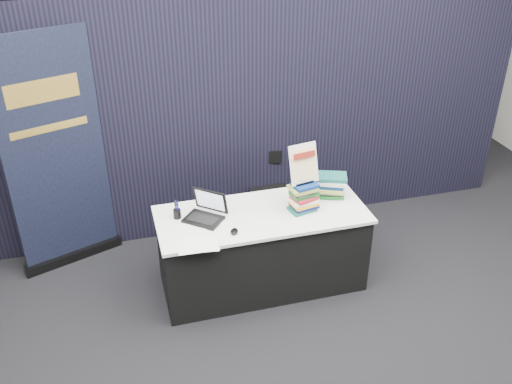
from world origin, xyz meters
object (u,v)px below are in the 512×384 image
(book_stack_short, at_px, (331,185))
(stacking_chair, at_px, (268,189))
(book_stack_tall, at_px, (303,197))
(laptop, at_px, (202,212))
(display_table, at_px, (262,249))
(info_sign, at_px, (304,164))
(pullup_banner, at_px, (58,169))

(book_stack_short, height_order, stacking_chair, book_stack_short)
(book_stack_tall, relative_size, book_stack_short, 0.92)
(laptop, xyz_separation_m, book_stack_short, (1.18, 0.07, 0.04))
(book_stack_tall, xyz_separation_m, stacking_chair, (-0.04, 0.93, -0.42))
(display_table, xyz_separation_m, info_sign, (0.35, -0.01, 0.80))
(laptop, height_order, info_sign, info_sign)
(laptop, distance_m, stacking_chair, 1.22)
(display_table, bearing_deg, info_sign, -1.57)
(display_table, relative_size, laptop, 4.39)
(book_stack_tall, bearing_deg, book_stack_short, 28.29)
(book_stack_short, xyz_separation_m, stacking_chair, (-0.36, 0.76, -0.40))
(laptop, distance_m, book_stack_short, 1.18)
(display_table, bearing_deg, stacking_chair, 70.48)
(laptop, bearing_deg, book_stack_short, 44.09)
(info_sign, xyz_separation_m, pullup_banner, (-2.00, 0.86, -0.20))
(stacking_chair, bearing_deg, display_table, -98.96)
(info_sign, bearing_deg, stacking_chair, 81.60)
(laptop, distance_m, info_sign, 0.94)
(info_sign, bearing_deg, book_stack_short, 13.10)
(book_stack_short, bearing_deg, display_table, -168.98)
(display_table, relative_size, info_sign, 5.16)
(info_sign, bearing_deg, display_table, 167.68)
(laptop, bearing_deg, info_sign, 35.97)
(display_table, distance_m, pullup_banner, 1.95)
(laptop, xyz_separation_m, stacking_chair, (0.82, 0.83, -0.35))
(display_table, xyz_separation_m, book_stack_tall, (0.35, -0.04, 0.50))
(info_sign, distance_m, stacking_chair, 1.16)
(display_table, height_order, pullup_banner, pullup_banner)
(display_table, xyz_separation_m, stacking_chair, (0.32, 0.89, 0.08))
(book_stack_tall, height_order, info_sign, info_sign)
(laptop, bearing_deg, stacking_chair, 86.10)
(laptop, height_order, book_stack_tall, book_stack_tall)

